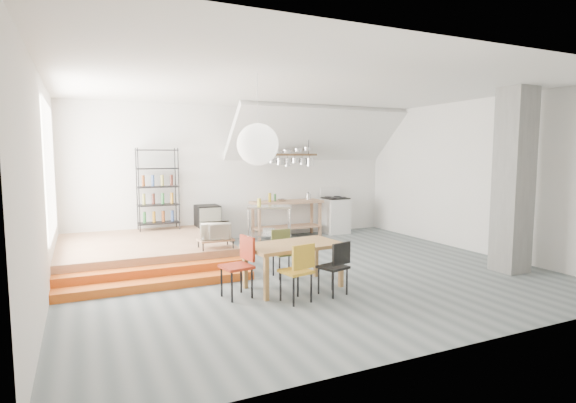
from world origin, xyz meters
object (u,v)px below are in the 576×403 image
stove (335,215)px  rolling_cart (269,221)px  mini_fridge (208,224)px  dining_table (293,248)px

stove → rolling_cart: size_ratio=1.10×
stove → mini_fridge: bearing=179.3°
stove → dining_table: stove is taller
rolling_cart → mini_fridge: (-1.05, 1.17, -0.17)m
stove → mini_fridge: stove is taller
dining_table → mini_fridge: 4.01m
dining_table → mini_fridge: size_ratio=1.72×
stove → rolling_cart: stove is taller
dining_table → mini_fridge: (-0.30, 3.99, -0.17)m
mini_fridge → stove: bearing=-0.7°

